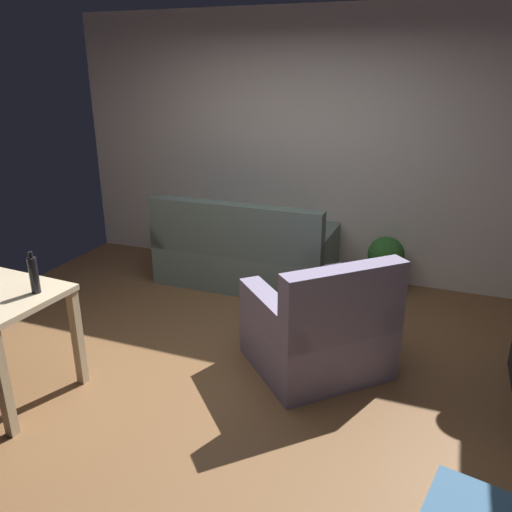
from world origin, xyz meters
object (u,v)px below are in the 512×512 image
Objects in this scene: couch at (244,255)px; potted_plant at (385,260)px; armchair at (320,330)px; bottle_dark at (34,275)px.

couch is 3.11× the size of potted_plant.
potted_plant is 1.63m from armchair.
couch is at bearing 76.73° from bottle_dark.
potted_plant is at bearing -167.31° from couch.
couch is at bearing -167.31° from potted_plant.
bottle_dark is (-1.92, -2.57, 0.56)m from potted_plant.
couch reaches higher than potted_plant.
armchair is at bearing -98.86° from potted_plant.
couch is 1.42m from potted_plant.
armchair reaches higher than potted_plant.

